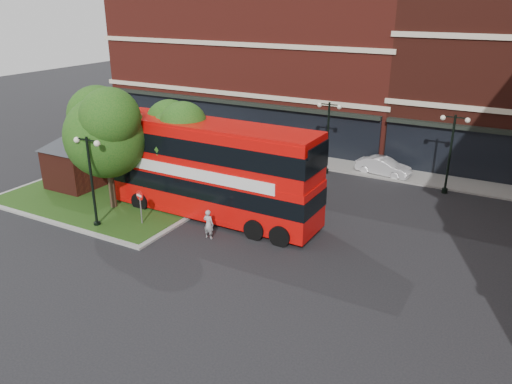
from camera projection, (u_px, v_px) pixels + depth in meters
The scene contains 15 objects.
ground at pixel (177, 252), 24.21m from camera, with size 120.00×120.00×0.00m, color black.
pavement_far at pixel (311, 160), 37.66m from camera, with size 44.00×3.00×0.12m, color slate.
terrace_far_left at pixel (264, 52), 44.85m from camera, with size 26.00×12.00×14.00m, color maroon.
traffic_island at pixel (102, 200), 30.23m from camera, with size 12.60×7.60×0.15m.
kiosk at pixel (74, 153), 31.58m from camera, with size 6.51×6.51×3.60m.
tree_island_west at pixel (105, 128), 27.53m from camera, with size 5.40×4.71×7.21m.
tree_island_east at pixel (177, 135), 28.41m from camera, with size 4.46×3.90×6.29m.
lamp_island at pixel (91, 178), 25.82m from camera, with size 1.72×0.36×5.00m.
lamp_far_left at pixel (328, 134), 34.12m from camera, with size 1.72×0.36×5.00m.
lamp_far_right at pixel (451, 150), 30.53m from camera, with size 1.72×0.36×5.00m.
bus at pixel (212, 164), 27.12m from camera, with size 12.31×3.00×4.69m.
woman at pixel (209, 224), 25.33m from camera, with size 0.57×0.37×1.56m, color gray.
car_silver at pixel (268, 155), 36.98m from camera, with size 1.55×3.85×1.31m, color #BABDC2.
car_white at pixel (383, 167), 34.51m from camera, with size 1.31×3.75×1.23m, color silver.
no_entry_sign at pixel (140, 201), 26.48m from camera, with size 0.56×0.18×2.04m.
Camera 1 is at (13.71, -16.99, 11.50)m, focal length 35.00 mm.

